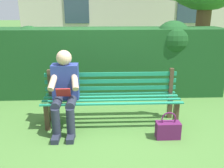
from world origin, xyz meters
name	(u,v)px	position (x,y,z in m)	size (l,w,h in m)	color
ground	(112,123)	(0.00, 0.00, 0.00)	(60.00, 60.00, 0.00)	#477533
park_bench	(111,96)	(0.00, -0.08, 0.43)	(2.06, 0.49, 0.82)	#4C3828
person_seated	(65,89)	(0.68, 0.10, 0.61)	(0.44, 0.73, 1.15)	navy
hedge_backdrop	(96,60)	(0.25, -1.41, 0.71)	(5.14, 0.86, 1.49)	#19471E
handbag	(168,129)	(-0.75, 0.48, 0.13)	(0.33, 0.15, 0.39)	#59194C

